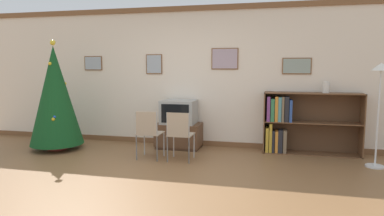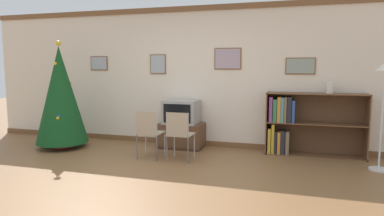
% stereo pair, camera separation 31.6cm
% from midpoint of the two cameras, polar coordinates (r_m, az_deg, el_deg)
% --- Properties ---
extents(ground_plane, '(24.00, 24.00, 0.00)m').
position_cam_midpoint_polar(ground_plane, '(4.73, -9.30, -12.28)').
color(ground_plane, brown).
extents(wall_back, '(9.15, 0.11, 2.70)m').
position_cam_midpoint_polar(wall_back, '(6.72, -1.67, 5.23)').
color(wall_back, silver).
rests_on(wall_back, ground_plane).
extents(christmas_tree, '(0.97, 0.97, 2.03)m').
position_cam_midpoint_polar(christmas_tree, '(6.90, -23.07, 1.89)').
color(christmas_tree, maroon).
rests_on(christmas_tree, ground_plane).
extents(tv_console, '(0.84, 0.53, 0.47)m').
position_cam_midpoint_polar(tv_console, '(6.57, -3.58, -4.60)').
color(tv_console, '#412A1A').
rests_on(tv_console, ground_plane).
extents(television, '(0.64, 0.52, 0.44)m').
position_cam_midpoint_polar(television, '(6.49, -3.62, -0.66)').
color(television, '#9E9E99').
rests_on(television, tv_console).
extents(folding_chair_left, '(0.40, 0.40, 0.82)m').
position_cam_midpoint_polar(folding_chair_left, '(5.76, -8.84, -3.92)').
color(folding_chair_left, tan).
rests_on(folding_chair_left, ground_plane).
extents(folding_chair_right, '(0.40, 0.40, 0.82)m').
position_cam_midpoint_polar(folding_chair_right, '(5.58, -3.72, -4.20)').
color(folding_chair_right, tan).
rests_on(folding_chair_right, ground_plane).
extents(bookshelf, '(1.66, 0.36, 1.10)m').
position_cam_midpoint_polar(bookshelf, '(6.33, 15.25, -2.45)').
color(bookshelf, brown).
rests_on(bookshelf, ground_plane).
extents(vase, '(0.12, 0.12, 0.19)m').
position_cam_midpoint_polar(vase, '(6.33, 20.11, 3.29)').
color(vase, silver).
rests_on(vase, bookshelf).
extents(standing_lamp, '(0.28, 0.28, 1.61)m').
position_cam_midpoint_polar(standing_lamp, '(5.81, 27.50, 3.06)').
color(standing_lamp, silver).
rests_on(standing_lamp, ground_plane).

